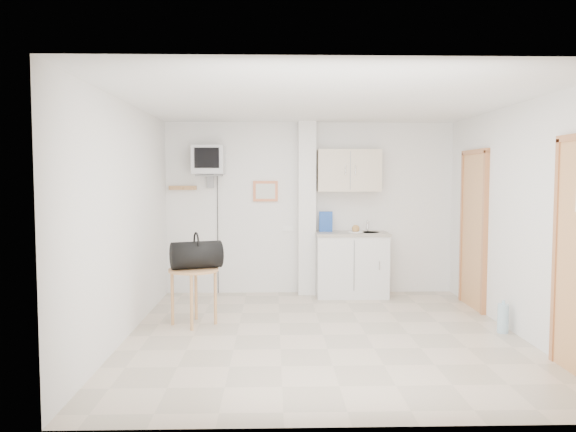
{
  "coord_description": "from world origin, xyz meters",
  "views": [
    {
      "loc": [
        -0.54,
        -5.96,
        1.71
      ],
      "look_at": [
        -0.36,
        0.6,
        1.25
      ],
      "focal_mm": 35.0,
      "sensor_mm": 36.0,
      "label": 1
    }
  ],
  "objects_px": {
    "round_table": "(194,277)",
    "duffel_bag": "(196,255)",
    "water_bottle": "(503,318)",
    "crt_television": "(209,161)"
  },
  "relations": [
    {
      "from": "duffel_bag",
      "to": "water_bottle",
      "type": "distance_m",
      "value": 3.49
    },
    {
      "from": "crt_television",
      "to": "water_bottle",
      "type": "bearing_deg",
      "value": -30.18
    },
    {
      "from": "round_table",
      "to": "duffel_bag",
      "type": "height_order",
      "value": "duffel_bag"
    },
    {
      "from": "crt_television",
      "to": "water_bottle",
      "type": "height_order",
      "value": "crt_television"
    },
    {
      "from": "duffel_bag",
      "to": "water_bottle",
      "type": "height_order",
      "value": "duffel_bag"
    },
    {
      "from": "round_table",
      "to": "water_bottle",
      "type": "bearing_deg",
      "value": -7.18
    },
    {
      "from": "round_table",
      "to": "duffel_bag",
      "type": "relative_size",
      "value": 1.02
    },
    {
      "from": "duffel_bag",
      "to": "crt_television",
      "type": "bearing_deg",
      "value": 70.73
    },
    {
      "from": "water_bottle",
      "to": "duffel_bag",
      "type": "bearing_deg",
      "value": 172.5
    },
    {
      "from": "round_table",
      "to": "water_bottle",
      "type": "xyz_separation_m",
      "value": [
        3.44,
        -0.43,
        -0.4
      ]
    }
  ]
}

